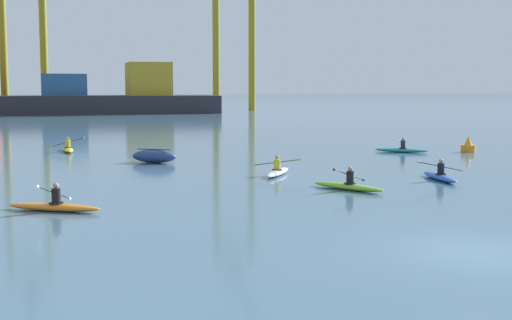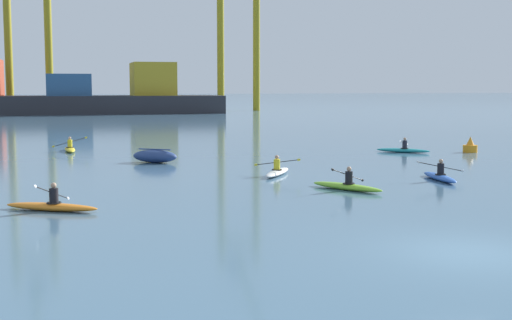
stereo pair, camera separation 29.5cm
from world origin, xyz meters
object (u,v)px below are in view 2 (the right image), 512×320
object	(u,v)px
gantry_crane_west_mid	(240,1)
channel_buoy	(470,147)
capsized_dinghy	(155,156)
kayak_teal	(403,150)
kayak_orange	(52,206)
kayak_lime	(347,186)
container_barge	(69,97)
kayak_blue	(440,176)
kayak_yellow	(70,149)
kayak_white	(277,171)

from	to	relation	value
gantry_crane_west_mid	channel_buoy	xyz separation A→B (m)	(-4.63, -77.38, -18.26)
capsized_dinghy	kayak_teal	xyz separation A→B (m)	(15.88, 1.68, -0.18)
capsized_dinghy	channel_buoy	xyz separation A→B (m)	(20.06, 0.70, 0.01)
kayak_teal	kayak_orange	xyz separation A→B (m)	(-21.10, -15.50, 0.00)
gantry_crane_west_mid	kayak_orange	size ratio (longest dim) A/B	11.26
kayak_lime	kayak_orange	distance (m)	11.50
container_barge	kayak_blue	distance (m)	84.43
kayak_lime	kayak_yellow	xyz separation A→B (m)	(-10.57, 20.21, -0.00)
kayak_yellow	kayak_orange	distance (m)	21.90
container_barge	kayak_orange	world-z (taller)	container_barge
capsized_dinghy	kayak_white	bearing A→B (deg)	-54.94
kayak_teal	kayak_white	xyz separation A→B (m)	(-11.03, -8.60, -0.00)
gantry_crane_west_mid	kayak_teal	size ratio (longest dim) A/B	12.25
gantry_crane_west_mid	kayak_yellow	distance (m)	78.03
channel_buoy	kayak_white	bearing A→B (deg)	-153.37
kayak_white	kayak_lime	bearing A→B (deg)	-75.99
kayak_orange	gantry_crane_west_mid	bearing A→B (deg)	71.98
channel_buoy	kayak_blue	distance (m)	14.24
kayak_lime	kayak_orange	world-z (taller)	kayak_orange
container_barge	kayak_teal	size ratio (longest dim) A/B	15.75
container_barge	kayak_orange	xyz separation A→B (m)	(-1.31, -86.31, -2.46)
capsized_dinghy	kayak_yellow	xyz separation A→B (m)	(-4.41, 8.07, -0.18)
container_barge	kayak_yellow	world-z (taller)	container_barge
gantry_crane_west_mid	channel_buoy	world-z (taller)	gantry_crane_west_mid
kayak_orange	kayak_blue	bearing A→B (deg)	11.28
kayak_orange	kayak_lime	bearing A→B (deg)	8.39
gantry_crane_west_mid	channel_buoy	distance (m)	79.64
gantry_crane_west_mid	kayak_yellow	xyz separation A→B (m)	(-29.10, -70.01, -18.45)
kayak_white	kayak_blue	distance (m)	7.38
kayak_teal	kayak_orange	world-z (taller)	kayak_orange
gantry_crane_west_mid	container_barge	bearing A→B (deg)	-168.93
kayak_white	container_barge	bearing A→B (deg)	96.29
kayak_teal	kayak_yellow	bearing A→B (deg)	162.53
gantry_crane_west_mid	channel_buoy	size ratio (longest dim) A/B	36.40
kayak_white	kayak_orange	bearing A→B (deg)	-145.59
container_barge	gantry_crane_west_mid	xyz separation A→B (m)	(28.59, 5.59, 15.99)
container_barge	kayak_yellow	size ratio (longest dim) A/B	13.65
kayak_teal	gantry_crane_west_mid	bearing A→B (deg)	83.43
container_barge	capsized_dinghy	distance (m)	72.63
container_barge	gantry_crane_west_mid	bearing A→B (deg)	11.07
channel_buoy	capsized_dinghy	bearing A→B (deg)	-178.00
container_barge	kayak_lime	world-z (taller)	container_barge
kayak_blue	kayak_teal	bearing A→B (deg)	69.40
kayak_orange	kayak_yellow	bearing A→B (deg)	87.89
kayak_yellow	kayak_blue	world-z (taller)	same
container_barge	kayak_blue	bearing A→B (deg)	-79.63
container_barge	channel_buoy	world-z (taller)	container_barge
kayak_teal	kayak_lime	bearing A→B (deg)	-125.13
gantry_crane_west_mid	kayak_blue	bearing A→B (deg)	-98.59
capsized_dinghy	kayak_orange	bearing A→B (deg)	-110.68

